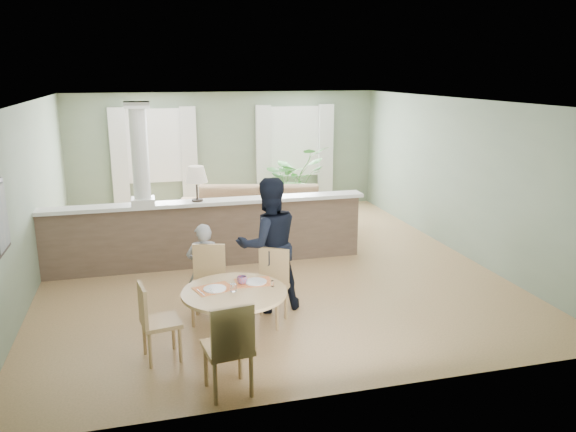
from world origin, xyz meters
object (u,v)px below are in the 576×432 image
object	(u,v)px
houseplant	(294,181)
chair_near	(230,345)
sofa	(258,212)
chair_side	(154,319)
child_person	(204,268)
dining_table	(235,303)
chair_far_boy	(209,279)
chair_far_man	(271,282)
man_person	(269,244)

from	to	relation	value
houseplant	chair_near	world-z (taller)	houseplant
sofa	chair_side	distance (m)	5.04
chair_near	child_person	xyz separation A→B (m)	(-0.01, 2.11, 0.06)
dining_table	chair_side	xyz separation A→B (m)	(-0.91, -0.03, -0.08)
chair_far_boy	chair_near	xyz separation A→B (m)	(-0.02, -1.87, 0.01)
chair_near	chair_side	bearing A→B (deg)	-60.55
chair_far_man	man_person	bearing A→B (deg)	114.38
chair_far_boy	chair_side	world-z (taller)	chair_far_boy
chair_far_boy	child_person	xyz separation A→B (m)	(-0.03, 0.24, 0.07)
sofa	dining_table	size ratio (longest dim) A/B	2.63
houseplant	child_person	xyz separation A→B (m)	(-2.56, -4.83, -0.16)
chair_side	chair_near	bearing A→B (deg)	-152.73
sofa	houseplant	bearing A→B (deg)	65.60
sofa	houseplant	world-z (taller)	houseplant
sofa	chair_side	world-z (taller)	sofa
chair_far_boy	chair_far_man	world-z (taller)	chair_far_boy
chair_far_boy	man_person	xyz separation A→B (m)	(0.83, 0.13, 0.37)
chair_far_man	child_person	size ratio (longest dim) A/B	0.77
dining_table	chair_near	world-z (taller)	chair_near
chair_far_man	sofa	bearing A→B (deg)	114.13
dining_table	child_person	distance (m)	1.18
houseplant	child_person	bearing A→B (deg)	-117.95
sofa	child_person	world-z (taller)	child_person
chair_far_boy	child_person	bearing A→B (deg)	111.41
chair_near	man_person	distance (m)	2.20
chair_far_boy	chair_near	size ratio (longest dim) A/B	0.98
houseplant	chair_near	distance (m)	7.40
houseplant	chair_far_boy	size ratio (longest dim) A/B	1.58
sofa	chair_near	xyz separation A→B (m)	(-1.43, -5.50, 0.09)
houseplant	dining_table	xyz separation A→B (m)	(-2.34, -5.99, -0.19)
chair_far_boy	houseplant	bearing A→B (deg)	77.38
sofa	chair_side	size ratio (longest dim) A/B	3.50
chair_far_boy	man_person	distance (m)	0.92
chair_far_boy	chair_side	size ratio (longest dim) A/B	1.08
chair_side	chair_far_boy	bearing A→B (deg)	-46.73
chair_far_boy	man_person	size ratio (longest dim) A/B	0.54
chair_far_boy	chair_near	distance (m)	1.87
sofa	houseplant	size ratio (longest dim) A/B	2.05
man_person	chair_near	bearing A→B (deg)	61.86
chair_far_boy	chair_near	bearing A→B (deg)	-76.66
houseplant	chair_far_man	world-z (taller)	houseplant
chair_near	chair_side	xyz separation A→B (m)	(-0.70, 0.92, -0.05)
houseplant	chair_far_boy	bearing A→B (deg)	-116.53
houseplant	sofa	bearing A→B (deg)	-127.88
sofa	chair_near	size ratio (longest dim) A/B	3.16
dining_table	man_person	distance (m)	1.27
chair_far_boy	chair_side	bearing A→B (deg)	-113.11
chair_side	man_person	distance (m)	1.93
chair_near	sofa	bearing A→B (deg)	-112.07
dining_table	chair_far_boy	bearing A→B (deg)	101.70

